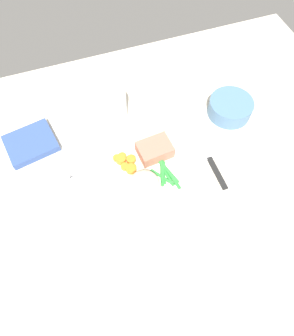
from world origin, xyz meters
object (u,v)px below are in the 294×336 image
at_px(dinner_plate, 147,172).
at_px(fork, 76,196).
at_px(salad_bowl, 230,107).
at_px(napkin, 31,143).
at_px(knife, 208,155).
at_px(water_glass, 111,105).
at_px(meat_portion, 155,150).

bearing_deg(dinner_plate, fork, -179.14).
bearing_deg(fork, salad_bowl, 9.09).
bearing_deg(napkin, dinner_plate, -34.68).
distance_m(knife, napkin, 0.44).
distance_m(dinner_plate, water_glass, 0.20).
distance_m(fork, napkin, 0.19).
xyz_separation_m(dinner_plate, salad_bowl, (0.27, 0.10, 0.02)).
distance_m(fork, water_glass, 0.25).
distance_m(dinner_plate, fork, 0.17).
bearing_deg(meat_portion, dinner_plate, -130.60).
distance_m(fork, knife, 0.33).
xyz_separation_m(dinner_plate, knife, (0.16, -0.00, -0.01)).
relative_size(fork, water_glass, 1.76).
relative_size(dinner_plate, meat_portion, 3.06).
height_order(dinner_plate, meat_portion, meat_portion).
bearing_deg(fork, dinner_plate, -3.44).
distance_m(fork, salad_bowl, 0.45).
relative_size(dinner_plate, fork, 1.44).
distance_m(water_glass, salad_bowl, 0.31).
bearing_deg(water_glass, salad_bowl, -17.70).
xyz_separation_m(dinner_plate, fork, (-0.17, -0.00, -0.01)).
bearing_deg(knife, napkin, 159.62).
bearing_deg(napkin, knife, -23.24).
height_order(dinner_plate, salad_bowl, salad_bowl).
relative_size(dinner_plate, napkin, 2.06).
xyz_separation_m(fork, napkin, (-0.07, 0.17, 0.01)).
bearing_deg(knife, dinner_plate, -178.18).
bearing_deg(knife, water_glass, 135.86).
bearing_deg(knife, fork, -177.19).
bearing_deg(salad_bowl, meat_portion, -164.67).
xyz_separation_m(knife, water_glass, (-0.18, 0.20, 0.04)).
relative_size(knife, water_glass, 2.17).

